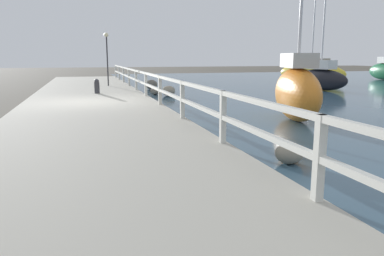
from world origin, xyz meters
TOP-DOWN VIEW (x-y plane):
  - ground_plane at (0.00, 0.00)m, footprint 120.00×120.00m
  - dock_walkway at (0.00, 0.00)m, footprint 4.63×36.00m
  - railing at (2.21, -0.00)m, footprint 0.10×32.50m
  - boulder_water_edge at (3.31, -7.88)m, footprint 0.53×0.47m
  - boulder_downstream at (3.69, 8.72)m, footprint 0.75×0.67m
  - boulder_far_strip at (3.29, 5.25)m, footprint 0.53×0.48m
  - boulder_near_dock at (3.85, 4.63)m, footprint 0.67×0.60m
  - mooring_bollard at (0.33, 3.13)m, footprint 0.22×0.22m
  - dock_lamp at (1.09, 7.44)m, footprint 0.23×0.23m
  - sailboat_green at (24.33, 12.60)m, footprint 1.28×3.60m
  - sailboat_orange at (5.96, -3.74)m, footprint 1.87×3.44m
  - sailboat_yellow at (15.94, 10.63)m, footprint 3.08×5.68m
  - sailboat_black at (12.96, 5.17)m, footprint 1.90×3.86m

SIDE VIEW (x-z plane):
  - ground_plane at x=0.00m, z-range 0.00..0.00m
  - dock_walkway at x=0.00m, z-range 0.00..0.35m
  - boulder_water_edge at x=3.31m, z-range 0.00..0.40m
  - boulder_far_strip at x=3.29m, z-range 0.00..0.40m
  - boulder_near_dock at x=3.85m, z-range 0.00..0.50m
  - boulder_downstream at x=3.69m, z-range 0.00..0.56m
  - mooring_bollard at x=0.33m, z-range 0.35..0.98m
  - sailboat_black at x=12.96m, z-range -2.28..3.75m
  - sailboat_green at x=24.33m, z-range -2.02..3.61m
  - sailboat_yellow at x=15.94m, z-range -2.82..4.44m
  - sailboat_orange at x=5.96m, z-range -2.10..3.89m
  - railing at x=2.21m, z-range 0.53..1.48m
  - dock_lamp at x=1.09m, z-range 0.91..3.75m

